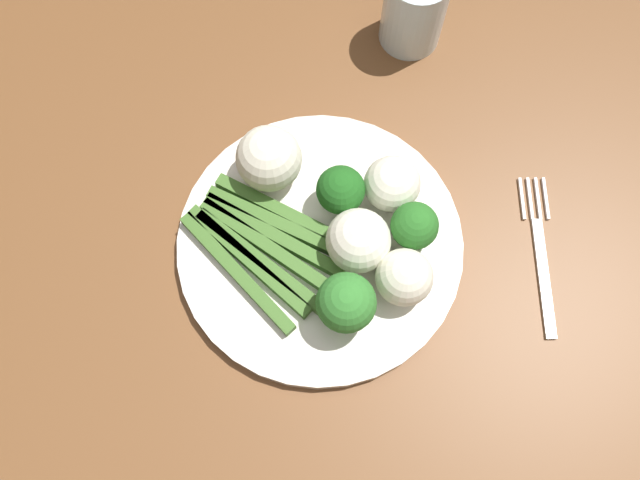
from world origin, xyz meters
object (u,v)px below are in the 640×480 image
plate (320,244)px  broccoli_near_center (346,303)px  water_glass (414,8)px  fork (540,252)px  broccoli_right (341,190)px  cauliflower_mid (358,241)px  cauliflower_left (269,159)px  asparagus_bundle (265,245)px  dining_table (269,292)px  cauliflower_near_fork (404,277)px  cauliflower_front (392,184)px  broccoli_outer_edge (414,226)px

plate → broccoli_near_center: size_ratio=4.18×
water_glass → fork: bearing=-64.1°
plate → broccoli_right: (0.02, 0.04, 0.04)m
cauliflower_mid → fork: (0.18, 0.01, -0.04)m
plate → cauliflower_left: (-0.05, 0.07, 0.04)m
asparagus_bundle → fork: bearing=34.8°
broccoli_near_center → broccoli_right: size_ratio=1.16×
dining_table → broccoli_right: 0.17m
broccoli_right → cauliflower_mid: (0.02, -0.05, -0.00)m
asparagus_bundle → broccoli_near_center: bearing=-5.4°
broccoli_right → fork: (0.20, -0.04, -0.05)m
asparagus_bundle → water_glass: size_ratio=1.88×
cauliflower_near_fork → cauliflower_front: cauliflower_front is taller
dining_table → cauliflower_near_fork: size_ratio=23.84×
dining_table → broccoli_right: bearing=39.9°
dining_table → asparagus_bundle: bearing=78.6°
cauliflower_near_fork → dining_table: bearing=171.7°
asparagus_bundle → broccoli_near_center: size_ratio=2.60×
broccoli_outer_edge → water_glass: bearing=88.3°
broccoli_near_center → fork: bearing=19.2°
broccoli_near_center → asparagus_bundle: bearing=140.6°
broccoli_near_center → fork: broccoli_near_center is taller
cauliflower_left → cauliflower_front: bearing=-10.7°
cauliflower_left → cauliflower_front: 0.12m
cauliflower_mid → fork: 0.19m
cauliflower_left → asparagus_bundle: bearing=-92.0°
broccoli_near_center → cauliflower_front: 0.13m
asparagus_bundle → cauliflower_near_fork: 0.14m
asparagus_bundle → broccoli_near_center: (0.08, -0.06, 0.03)m
asparagus_bundle → cauliflower_mid: cauliflower_mid is taller
cauliflower_near_fork → cauliflower_mid: size_ratio=0.88×
cauliflower_left → water_glass: size_ratio=0.70×
plate → water_glass: (0.09, 0.25, 0.04)m
cauliflower_front → broccoli_outer_edge: bearing=-66.3°
broccoli_near_center → broccoli_outer_edge: size_ratio=1.20×
plate → broccoli_right: size_ratio=4.85×
water_glass → asparagus_bundle: bearing=-119.9°
cauliflower_mid → fork: size_ratio=0.37×
cauliflower_near_fork → broccoli_right: bearing=125.5°
broccoli_right → cauliflower_front: bearing=11.3°
dining_table → cauliflower_left: bearing=86.4°
cauliflower_front → water_glass: bearing=82.5°
asparagus_bundle → broccoli_right: bearing=66.9°
broccoli_right → dining_table: bearing=-140.1°
cauliflower_near_fork → cauliflower_mid: cauliflower_mid is taller
cauliflower_left → cauliflower_mid: size_ratio=1.06×
cauliflower_left → fork: cauliflower_left is taller
dining_table → cauliflower_mid: 0.17m
broccoli_outer_edge → cauliflower_front: bearing=113.7°
plate → asparagus_bundle: 0.05m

